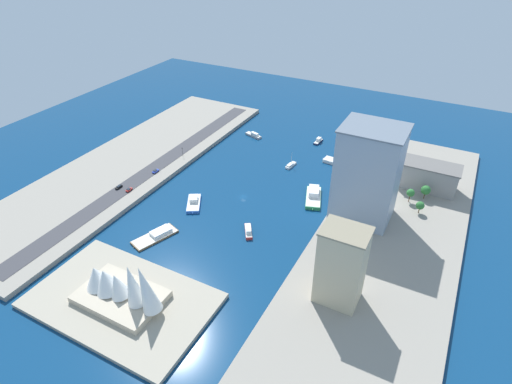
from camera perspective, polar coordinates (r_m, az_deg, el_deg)
The scene contains 22 objects.
ground_plane at distance 250.71m, azimuth -1.74°, elevation -0.67°, with size 440.00×440.00×0.00m, color navy.
quay_west at distance 228.23m, azimuth 17.71°, elevation -6.02°, with size 70.00×240.00×2.65m, color gray.
quay_east at distance 296.44m, azimuth -16.55°, elevation 3.92°, with size 70.00×240.00×2.65m, color gray.
peninsula_point at distance 196.33m, azimuth -17.85°, elevation -13.91°, with size 79.31×48.43×2.00m, color #A89E89.
road_strip at distance 283.37m, azimuth -13.61°, elevation 3.31°, with size 11.63×228.00×0.15m, color #38383D.
barge_flat_brown at distance 225.93m, azimuth -13.39°, elevation -5.75°, with size 16.60×25.58×2.97m.
catamaran_blue at distance 246.02m, azimuth -8.49°, elevation -1.43°, with size 15.39×19.20×4.16m.
tugboat_red at distance 222.22m, azimuth -1.05°, elevation -5.30°, with size 9.53×12.80×3.81m.
yacht_sleek_gray at distance 322.35m, azimuth -0.34°, elevation 7.79°, with size 14.99×7.79×3.40m.
patrol_launch_navy at distance 316.49m, azimuth 8.51°, elevation 6.91°, with size 4.09×11.17×3.56m.
ferry_white_commuter at distance 288.64m, azimuth 11.52°, elevation 4.00°, with size 23.97×8.90×5.66m.
sailboat_small_white at distance 282.48m, azimuth 4.77°, elevation 3.69°, with size 4.33×11.35×10.43m.
ferry_green_doubledeck at distance 250.56m, azimuth 7.85°, elevation -0.51°, with size 15.44×24.38×5.28m.
carpark_squat_concrete at distance 270.88m, azimuth 22.36°, elevation 2.06°, with size 35.50×16.49×16.04m.
office_block_beige at distance 176.67m, azimuth 11.55°, elevation -9.84°, with size 18.97×14.78×36.95m.
tower_tall_glass at distance 224.34m, azimuth 14.98°, elevation 2.40°, with size 31.91×27.08×52.67m.
hatchback_blue at distance 277.15m, azimuth -13.56°, elevation 2.80°, with size 2.11×4.86×1.61m.
pickup_red at distance 262.17m, azimuth -16.95°, elevation 0.32°, with size 2.05×4.28×1.56m.
suv_black at distance 266.75m, azimuth -18.21°, elevation 0.68°, with size 1.85×4.96×1.53m.
traffic_light_waterfront at distance 291.52m, azimuth -10.02°, elevation 5.61°, with size 0.36×0.36×6.50m.
opera_landmark at distance 189.78m, azimuth -18.11°, elevation -12.20°, with size 41.11×24.01×25.36m.
park_tree_cluster at distance 255.15m, azimuth 21.51°, elevation -0.36°, with size 12.23×21.07×8.73m.
Camera 1 is at (-103.32, 180.47, 140.04)m, focal length 29.31 mm.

